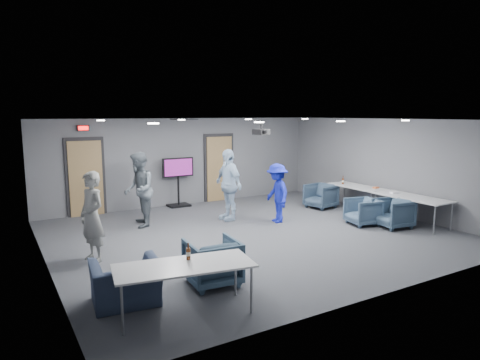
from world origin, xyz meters
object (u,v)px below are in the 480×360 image
chair_right_b (363,212)px  chair_right_c (393,213)px  table_right_a (357,188)px  bottle_right (343,181)px  chair_front_b (126,283)px  projector (261,132)px  person_d (277,193)px  person_a (92,217)px  chair_right_a (321,196)px  person_c (228,185)px  table_right_b (412,198)px  tv_stand (178,179)px  chair_front_a (212,262)px  bottle_front (188,253)px  person_b (139,190)px  table_front_left (184,267)px

chair_right_b → chair_right_c: size_ratio=0.94×
table_right_a → bottle_right: bottle_right is taller
chair_front_b → projector: projector is taller
person_d → table_right_a: (2.84, -0.07, -0.09)m
person_a → chair_right_a: (6.97, 1.37, -0.51)m
person_c → table_right_a: size_ratio=1.08×
projector → table_right_b: bearing=-40.9°
chair_front_b → chair_right_a: bearing=-146.0°
person_d → person_c: bearing=-121.9°
person_a → chair_right_b: bearing=65.2°
tv_stand → person_d: bearing=-64.6°
chair_right_c → chair_front_a: (-5.55, -0.92, 0.02)m
bottle_front → chair_right_b: bearing=19.9°
table_right_a → projector: size_ratio=4.38×
table_right_a → table_right_b: same height
chair_right_a → chair_front_b: size_ratio=0.80×
chair_right_b → table_right_a: size_ratio=0.42×
person_b → bottle_right: person_b is taller
bottle_right → person_a: bearing=-172.0°
chair_right_c → table_right_a: chair_right_c is taller
person_a → bottle_front: size_ratio=6.98×
table_front_left → tv_stand: (2.71, 6.75, 0.17)m
chair_right_c → tv_stand: 6.27m
person_b → person_d: (3.25, -1.40, -0.17)m
bottle_front → table_front_left: bearing=-130.0°
bottle_front → tv_stand: (2.56, 6.57, 0.03)m
chair_right_b → projector: (-2.41, 1.11, 2.06)m
person_b → table_front_left: 5.12m
person_d → bottle_right: 2.77m
person_a → chair_right_b: (6.56, -0.71, -0.54)m
chair_front_a → table_right_a: 6.80m
person_d → tv_stand: 3.46m
chair_right_c → chair_front_a: bearing=-72.4°
person_d → table_right_a: person_d is taller
tv_stand → chair_front_a: bearing=-107.4°
person_a → bottle_right: bearing=79.4°
person_b → person_d: 3.55m
person_a → chair_front_b: (0.00, -2.23, -0.55)m
chair_right_a → chair_right_b: 2.12m
chair_right_b → chair_front_a: size_ratio=0.89×
person_b → bottle_right: size_ratio=7.45×
table_right_a → chair_front_b: bearing=110.1°
person_c → chair_front_b: (-3.86, -3.77, -0.63)m
chair_front_b → table_front_left: table_front_left is taller
chair_right_a → table_right_a: size_ratio=0.45×
chair_front_a → chair_right_c: bearing=-165.3°
chair_front_a → table_front_left: bearing=47.8°
table_front_left → chair_right_c: bearing=24.4°
person_a → chair_right_b: person_a is taller
person_d → projector: projector is taller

